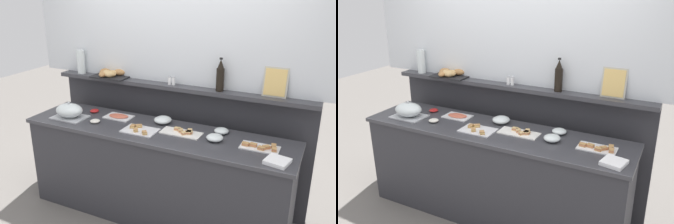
% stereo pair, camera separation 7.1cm
% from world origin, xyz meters
% --- Properties ---
extents(ground_plane, '(12.00, 12.00, 0.00)m').
position_xyz_m(ground_plane, '(0.00, 0.60, 0.00)').
color(ground_plane, slate).
extents(buffet_counter, '(2.59, 0.63, 0.93)m').
position_xyz_m(buffet_counter, '(0.00, 0.00, 0.47)').
color(buffet_counter, '#2D2D33').
rests_on(buffet_counter, ground_plane).
extents(back_ledge_unit, '(2.75, 0.22, 1.26)m').
position_xyz_m(back_ledge_unit, '(0.00, 0.49, 0.66)').
color(back_ledge_unit, '#2D2D33').
rests_on(back_ledge_unit, ground_plane).
extents(upper_wall_panel, '(3.35, 0.08, 1.34)m').
position_xyz_m(upper_wall_panel, '(0.00, 0.52, 1.93)').
color(upper_wall_panel, silver).
rests_on(upper_wall_panel, back_ledge_unit).
extents(sandwich_platter_front, '(0.37, 0.17, 0.04)m').
position_xyz_m(sandwich_platter_front, '(0.26, 0.03, 0.94)').
color(sandwich_platter_front, white).
rests_on(sandwich_platter_front, buffet_counter).
extents(sandwich_platter_side, '(0.32, 0.22, 0.04)m').
position_xyz_m(sandwich_platter_side, '(-0.12, -0.09, 0.94)').
color(sandwich_platter_side, silver).
rests_on(sandwich_platter_side, buffet_counter).
extents(sandwich_platter_rear, '(0.32, 0.17, 0.04)m').
position_xyz_m(sandwich_platter_rear, '(0.97, 0.02, 0.94)').
color(sandwich_platter_rear, white).
rests_on(sandwich_platter_rear, buffet_counter).
extents(cold_cuts_platter, '(0.28, 0.18, 0.02)m').
position_xyz_m(cold_cuts_platter, '(-0.48, 0.13, 0.94)').
color(cold_cuts_platter, white).
rests_on(cold_cuts_platter, buffet_counter).
extents(serving_cloche, '(0.34, 0.24, 0.17)m').
position_xyz_m(serving_cloche, '(-0.92, -0.09, 1.00)').
color(serving_cloche, '#B7BABF').
rests_on(serving_cloche, buffet_counter).
extents(glass_bowl_large, '(0.13, 0.13, 0.05)m').
position_xyz_m(glass_bowl_large, '(0.58, 0.19, 0.95)').
color(glass_bowl_large, silver).
rests_on(glass_bowl_large, buffet_counter).
extents(glass_bowl_medium, '(0.15, 0.15, 0.06)m').
position_xyz_m(glass_bowl_medium, '(0.58, 0.01, 0.96)').
color(glass_bowl_medium, silver).
rests_on(glass_bowl_medium, buffet_counter).
extents(glass_bowl_small, '(0.17, 0.17, 0.07)m').
position_xyz_m(glass_bowl_small, '(-0.01, 0.18, 0.96)').
color(glass_bowl_small, silver).
rests_on(glass_bowl_small, buffet_counter).
extents(condiment_bowl_dark, '(0.10, 0.10, 0.03)m').
position_xyz_m(condiment_bowl_dark, '(-0.61, -0.09, 0.95)').
color(condiment_bowl_dark, silver).
rests_on(condiment_bowl_dark, buffet_counter).
extents(condiment_bowl_red, '(0.09, 0.09, 0.03)m').
position_xyz_m(condiment_bowl_red, '(-0.80, 0.15, 0.95)').
color(condiment_bowl_red, red).
rests_on(condiment_bowl_red, buffet_counter).
extents(napkin_stack, '(0.20, 0.20, 0.03)m').
position_xyz_m(napkin_stack, '(1.14, -0.18, 0.94)').
color(napkin_stack, white).
rests_on(napkin_stack, buffet_counter).
extents(wine_bottle_dark, '(0.08, 0.08, 0.32)m').
position_xyz_m(wine_bottle_dark, '(0.47, 0.42, 1.40)').
color(wine_bottle_dark, black).
rests_on(wine_bottle_dark, back_ledge_unit).
extents(salt_shaker, '(0.03, 0.03, 0.09)m').
position_xyz_m(salt_shaker, '(-0.05, 0.42, 1.30)').
color(salt_shaker, white).
rests_on(salt_shaker, back_ledge_unit).
extents(pepper_shaker, '(0.03, 0.03, 0.09)m').
position_xyz_m(pepper_shaker, '(-0.01, 0.42, 1.30)').
color(pepper_shaker, white).
rests_on(pepper_shaker, back_ledge_unit).
extents(bread_basket, '(0.40, 0.29, 0.08)m').
position_xyz_m(bread_basket, '(-0.76, 0.40, 1.30)').
color(bread_basket, black).
rests_on(bread_basket, back_ledge_unit).
extents(framed_picture, '(0.22, 0.06, 0.27)m').
position_xyz_m(framed_picture, '(0.97, 0.45, 1.39)').
color(framed_picture, '#B2AD9E').
rests_on(framed_picture, back_ledge_unit).
extents(water_carafe, '(0.09, 0.09, 0.26)m').
position_xyz_m(water_carafe, '(-1.14, 0.42, 1.39)').
color(water_carafe, silver).
rests_on(water_carafe, back_ledge_unit).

